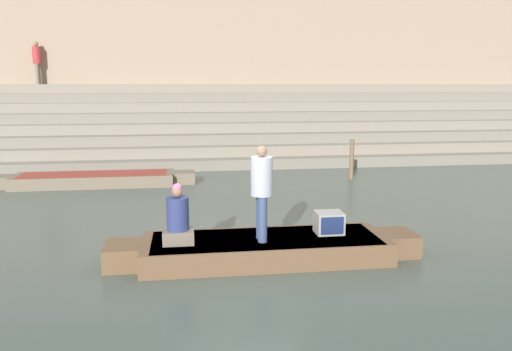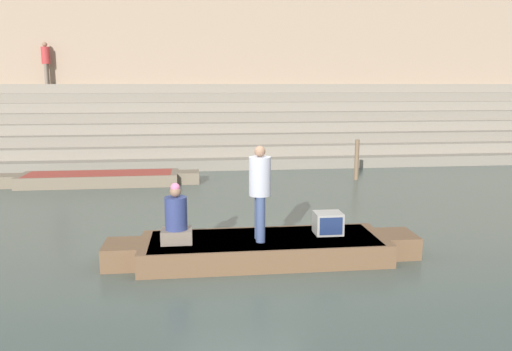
{
  "view_description": "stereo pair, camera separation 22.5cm",
  "coord_description": "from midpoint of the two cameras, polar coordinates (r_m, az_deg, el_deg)",
  "views": [
    {
      "loc": [
        -0.99,
        -8.54,
        3.06
      ],
      "look_at": [
        0.36,
        0.97,
        1.29
      ],
      "focal_mm": 35.0,
      "sensor_mm": 36.0,
      "label": 1
    },
    {
      "loc": [
        -0.77,
        -8.57,
        3.06
      ],
      "look_at": [
        0.36,
        0.97,
        1.29
      ],
      "focal_mm": 35.0,
      "sensor_mm": 36.0,
      "label": 2
    }
  ],
  "objects": [
    {
      "name": "moored_boat_shore",
      "position": [
        16.07,
        -18.36,
        -0.4
      ],
      "size": [
        6.09,
        1.3,
        0.36
      ],
      "rotation": [
        0.0,
        0.0,
        -0.05
      ],
      "color": "#756651",
      "rests_on": "ground"
    },
    {
      "name": "person_on_steps",
      "position": [
        23.6,
        -24.0,
        12.0
      ],
      "size": [
        0.35,
        0.35,
        1.76
      ],
      "rotation": [
        0.0,
        0.0,
        5.06
      ],
      "color": "#756656",
      "rests_on": "ghat_steps"
    },
    {
      "name": "rowboat_main",
      "position": [
        8.89,
        0.36,
        -8.27
      ],
      "size": [
        5.5,
        1.55,
        0.39
      ],
      "rotation": [
        0.0,
        0.0,
        -0.04
      ],
      "color": "brown",
      "rests_on": "ground"
    },
    {
      "name": "ground_plane",
      "position": [
        9.13,
        -2.14,
        -9.19
      ],
      "size": [
        120.0,
        120.0,
        0.0
      ],
      "primitive_type": "plane",
      "color": "#47544C"
    },
    {
      "name": "ghat_steps",
      "position": [
        21.25,
        -5.71,
        5.01
      ],
      "size": [
        36.0,
        5.5,
        3.06
      ],
      "color": "gray",
      "rests_on": "ground"
    },
    {
      "name": "person_rowing",
      "position": [
        8.57,
        -9.66,
        -5.05
      ],
      "size": [
        0.52,
        0.41,
        1.04
      ],
      "rotation": [
        0.0,
        0.0,
        -0.1
      ],
      "color": "#756656",
      "rests_on": "rowboat_main"
    },
    {
      "name": "tv_set",
      "position": [
        9.13,
        7.64,
        -5.36
      ],
      "size": [
        0.49,
        0.43,
        0.39
      ],
      "rotation": [
        0.0,
        0.0,
        0.11
      ],
      "color": "#9E998E",
      "rests_on": "rowboat_main"
    },
    {
      "name": "mooring_post",
      "position": [
        16.45,
        10.49,
        1.81
      ],
      "size": [
        0.14,
        0.14,
        1.3
      ],
      "primitive_type": "cylinder",
      "color": "brown",
      "rests_on": "ground"
    },
    {
      "name": "back_wall",
      "position": [
        23.71,
        -6.11,
        12.26
      ],
      "size": [
        34.2,
        1.28,
        7.76
      ],
      "color": "tan",
      "rests_on": "ground"
    },
    {
      "name": "person_standing",
      "position": [
        8.48,
        -0.11,
        -1.32
      ],
      "size": [
        0.37,
        0.37,
        1.65
      ],
      "rotation": [
        0.0,
        0.0,
        -0.1
      ],
      "color": "#3D4C75",
      "rests_on": "rowboat_main"
    }
  ]
}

